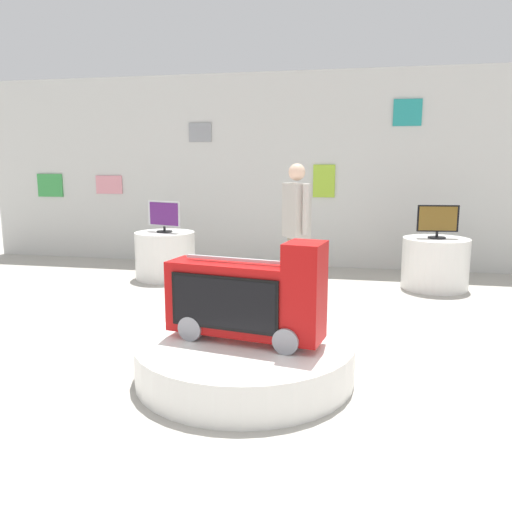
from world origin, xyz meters
The scene contains 9 objects.
ground_plane centered at (0.00, 0.00, 0.00)m, with size 30.00×30.00×0.00m, color #B2ADA3.
back_wall_display centered at (-0.01, 4.58, 1.56)m, with size 11.93×0.13×3.12m.
main_display_pedestal centered at (-0.25, -0.07, 0.15)m, with size 1.72×1.72×0.30m, color white.
novelty_firetruck_tv centered at (-0.23, -0.08, 0.64)m, with size 1.28×0.55×0.81m.
display_pedestal_left_rear centered at (1.63, 3.35, 0.34)m, with size 0.88×0.88×0.69m, color white.
tv_on_left_rear centered at (1.63, 3.34, 0.93)m, with size 0.54×0.23×0.45m.
display_pedestal_center_rear centered at (-2.20, 3.21, 0.34)m, with size 0.88×0.88×0.69m, color white.
tv_on_center_rear centered at (-2.20, 3.20, 0.93)m, with size 0.55×0.23×0.45m.
shopper_browsing_near_truck centered at (-0.14, 2.20, 0.98)m, with size 0.38×0.48×1.68m.
Camera 1 is at (0.62, -3.85, 1.68)m, focal length 35.99 mm.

